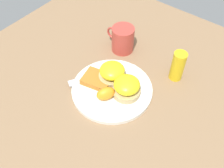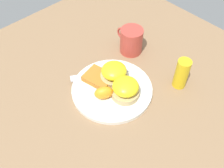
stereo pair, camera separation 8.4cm
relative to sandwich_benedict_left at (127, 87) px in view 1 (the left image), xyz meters
The scene contains 9 objects.
ground_plane 0.07m from the sandwich_benedict_left, 12.45° to the left, with size 1.10×1.10×0.00m, color #846647.
plate 0.06m from the sandwich_benedict_left, 12.45° to the left, with size 0.26×0.26×0.01m, color silver.
sandwich_benedict_left is the anchor object (origin of this frame).
sandwich_benedict_right 0.07m from the sandwich_benedict_left, 15.30° to the right, with size 0.09×0.09×0.06m.
hashbrown_patty 0.11m from the sandwich_benedict_left, ahead, with size 0.09×0.07×0.02m, color #AF6A24.
orange_wedge 0.07m from the sandwich_benedict_left, 54.25° to the left, with size 0.06×0.04×0.04m, color orange.
fork 0.12m from the sandwich_benedict_left, ahead, with size 0.14×0.21×0.00m.
cup 0.23m from the sandwich_benedict_left, 50.44° to the right, with size 0.11×0.08×0.10m.
condiment_bottle 0.19m from the sandwich_benedict_left, 116.65° to the right, with size 0.04×0.04×0.11m, color gold.
Camera 1 is at (-0.33, 0.43, 0.67)m, focal length 42.00 mm.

